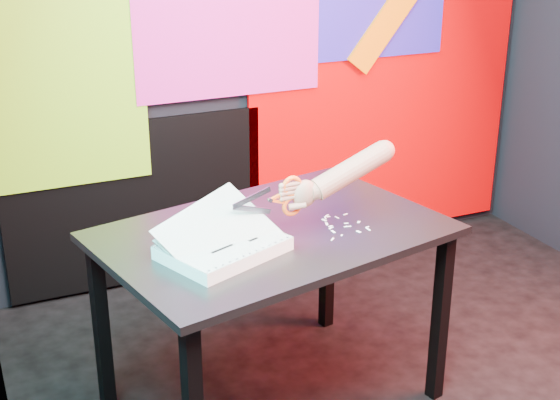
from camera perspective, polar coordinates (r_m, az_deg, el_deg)
name	(u,v)px	position (r m, az deg, el deg)	size (l,w,h in m)	color
room	(453,68)	(2.67, 12.55, 9.38)	(3.01, 3.01, 2.71)	black
backdrop	(287,88)	(4.02, 0.49, 8.18)	(2.88, 0.05, 2.08)	#C90002
work_table	(273,252)	(2.87, -0.53, -3.79)	(1.36, 1.05, 0.75)	black
printout_stack	(223,247)	(2.64, -4.17, -3.47)	(0.48, 0.41, 0.21)	white
scissors	(287,197)	(2.75, 0.53, 0.23)	(0.27, 0.02, 0.15)	#9C9DB1
hand_forearm	(343,174)	(2.84, 4.65, 1.93)	(0.46, 0.10, 0.20)	#9F7055
paper_clippings	(339,225)	(2.88, 4.35, -1.80)	(0.18, 0.22, 0.00)	white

